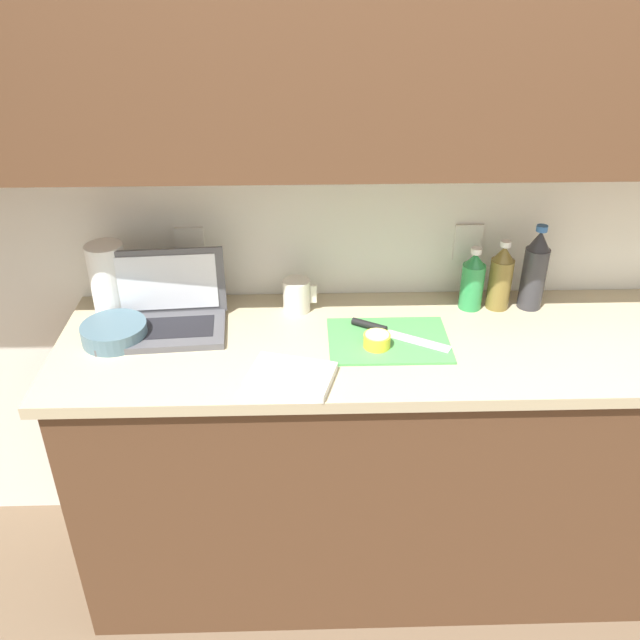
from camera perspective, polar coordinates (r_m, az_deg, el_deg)
ground_plane at (r=2.63m, az=8.11°, el=-19.21°), size 12.00×12.00×0.00m
wall_back at (r=1.99m, az=10.44°, el=17.32°), size 5.20×0.38×2.60m
counter_unit at (r=2.30m, az=9.50°, el=-11.30°), size 2.24×0.59×0.94m
laptop at (r=2.08m, az=-13.08°, el=0.75°), size 0.38×0.24×0.23m
cutting_board at (r=1.99m, az=5.79°, el=-1.71°), size 0.35×0.25×0.01m
knife at (r=2.01m, az=5.31°, el=-0.82°), size 0.28×0.18×0.02m
lemon_half_cut at (r=1.94m, az=4.82°, el=-1.72°), size 0.08×0.08×0.04m
bottle_green_soda at (r=2.21m, az=17.62°, el=3.99°), size 0.08×0.08×0.28m
bottle_oil_tall at (r=2.18m, az=14.96°, el=3.46°), size 0.07×0.07×0.23m
bottle_water_clear at (r=2.17m, az=12.72°, el=3.21°), size 0.07×0.07×0.21m
measuring_cup at (r=2.12m, az=-1.96°, el=2.09°), size 0.11×0.09×0.10m
bowl_white at (r=2.06m, az=-16.93°, el=-0.99°), size 0.19×0.19×0.05m
paper_towel_roll at (r=2.16m, az=-17.33°, el=3.21°), size 0.11×0.11×0.23m
dish_towel at (r=1.81m, az=-2.48°, el=-4.78°), size 0.26×0.21×0.02m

